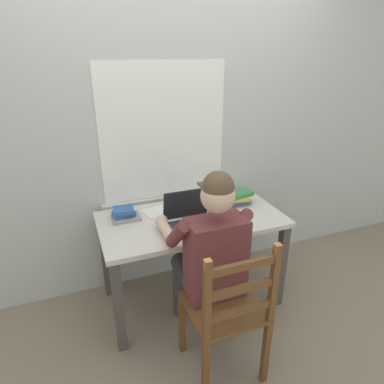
{
  "coord_description": "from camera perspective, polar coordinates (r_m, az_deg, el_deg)",
  "views": [
    {
      "loc": [
        -0.78,
        -2.02,
        1.84
      ],
      "look_at": [
        -0.01,
        -0.05,
        0.94
      ],
      "focal_mm": 31.52,
      "sensor_mm": 36.0,
      "label": 1
    }
  ],
  "objects": [
    {
      "name": "ground_plane",
      "position": [
        2.84,
        -0.09,
        -17.42
      ],
      "size": [
        8.0,
        8.0,
        0.0
      ],
      "primitive_type": "plane",
      "color": "gray"
    },
    {
      "name": "back_wall",
      "position": [
        2.62,
        -3.52,
        10.99
      ],
      "size": [
        6.0,
        0.08,
        2.6
      ],
      "color": "beige",
      "rests_on": "ground"
    },
    {
      "name": "desk",
      "position": [
        2.48,
        -0.1,
        -6.44
      ],
      "size": [
        1.31,
        0.69,
        0.72
      ],
      "color": "beige",
      "rests_on": "ground"
    },
    {
      "name": "seated_person",
      "position": [
        2.1,
        2.79,
        -10.2
      ],
      "size": [
        0.5,
        0.6,
        1.25
      ],
      "color": "brown",
      "rests_on": "ground"
    },
    {
      "name": "wooden_chair",
      "position": [
        2.04,
        6.03,
        -19.51
      ],
      "size": [
        0.42,
        0.42,
        0.95
      ],
      "color": "brown",
      "rests_on": "ground"
    },
    {
      "name": "laptop",
      "position": [
        2.31,
        -0.27,
        -4.37
      ],
      "size": [
        0.33,
        0.28,
        0.23
      ],
      "color": "#232328",
      "rests_on": "desk"
    },
    {
      "name": "computer_mouse",
      "position": [
        2.37,
        6.85,
        -4.78
      ],
      "size": [
        0.06,
        0.1,
        0.03
      ],
      "primitive_type": "ellipsoid",
      "color": "#232328",
      "rests_on": "desk"
    },
    {
      "name": "coffee_mug_white",
      "position": [
        2.57,
        2.04,
        -1.48
      ],
      "size": [
        0.11,
        0.08,
        0.1
      ],
      "color": "silver",
      "rests_on": "desk"
    },
    {
      "name": "coffee_mug_dark",
      "position": [
        2.54,
        -0.59,
        -1.97
      ],
      "size": [
        0.12,
        0.08,
        0.09
      ],
      "color": "black",
      "rests_on": "desk"
    },
    {
      "name": "book_stack_main",
      "position": [
        2.64,
        7.78,
        -0.99
      ],
      "size": [
        0.22,
        0.16,
        0.11
      ],
      "color": "gray",
      "rests_on": "desk"
    },
    {
      "name": "book_stack_side",
      "position": [
        2.44,
        -11.34,
        -3.72
      ],
      "size": [
        0.2,
        0.15,
        0.08
      ],
      "color": "gray",
      "rests_on": "desk"
    },
    {
      "name": "paper_pile_near_laptop",
      "position": [
        2.53,
        -5.56,
        -3.25
      ],
      "size": [
        0.26,
        0.21,
        0.01
      ],
      "primitive_type": "cube",
      "rotation": [
        0.0,
        0.0,
        0.2
      ],
      "color": "white",
      "rests_on": "desk"
    },
    {
      "name": "landscape_photo_print",
      "position": [
        2.51,
        -5.48,
        -3.46
      ],
      "size": [
        0.14,
        0.11,
        0.0
      ],
      "primitive_type": "cube",
      "rotation": [
        0.0,
        0.0,
        0.17
      ],
      "color": "#7A4293",
      "rests_on": "desk"
    }
  ]
}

